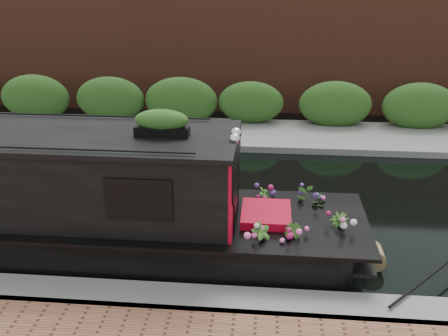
{
  "coord_description": "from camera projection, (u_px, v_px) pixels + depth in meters",
  "views": [
    {
      "loc": [
        2.56,
        -8.87,
        4.5
      ],
      "look_at": [
        1.81,
        -0.6,
        1.05
      ],
      "focal_mm": 40.0,
      "sensor_mm": 36.0,
      "label": 1
    }
  ],
  "objects": [
    {
      "name": "ground",
      "position": [
        138.0,
        202.0,
        10.1
      ],
      "size": [
        80.0,
        80.0,
        0.0
      ],
      "primitive_type": "plane",
      "color": "black",
      "rests_on": "ground"
    },
    {
      "name": "near_bank_coping",
      "position": [
        80.0,
        305.0,
        7.06
      ],
      "size": [
        40.0,
        0.6,
        0.5
      ],
      "primitive_type": "cube",
      "color": "slate",
      "rests_on": "ground"
    },
    {
      "name": "far_bank_path",
      "position": [
        175.0,
        135.0,
        13.96
      ],
      "size": [
        40.0,
        2.4,
        0.34
      ],
      "primitive_type": "cube",
      "color": "slate",
      "rests_on": "ground"
    },
    {
      "name": "far_hedge",
      "position": [
        181.0,
        125.0,
        14.79
      ],
      "size": [
        40.0,
        1.1,
        2.8
      ],
      "primitive_type": "cube",
      "color": "#28501A",
      "rests_on": "ground"
    },
    {
      "name": "far_brick_wall",
      "position": [
        191.0,
        107.0,
        16.72
      ],
      "size": [
        40.0,
        1.0,
        8.0
      ],
      "primitive_type": "cube",
      "color": "brown",
      "rests_on": "ground"
    },
    {
      "name": "rope_fender",
      "position": [
        373.0,
        256.0,
        7.9
      ],
      "size": [
        0.35,
        0.4,
        0.35
      ],
      "primitive_type": "cylinder",
      "rotation": [
        1.57,
        0.0,
        0.0
      ],
      "color": "olive",
      "rests_on": "ground"
    }
  ]
}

